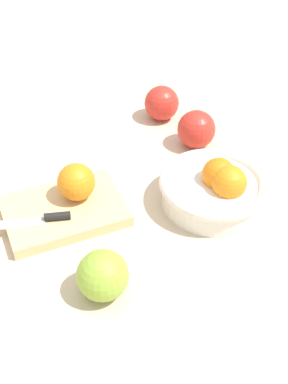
% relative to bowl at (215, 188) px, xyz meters
% --- Properties ---
extents(ground_plane, '(2.40, 2.40, 0.00)m').
position_rel_bowl_xyz_m(ground_plane, '(0.12, -0.11, -0.04)').
color(ground_plane, beige).
extents(bowl, '(0.20, 0.20, 0.09)m').
position_rel_bowl_xyz_m(bowl, '(0.00, 0.00, 0.00)').
color(bowl, white).
rests_on(bowl, ground_plane).
extents(cutting_board, '(0.23, 0.17, 0.02)m').
position_rel_bowl_xyz_m(cutting_board, '(0.25, -0.11, -0.03)').
color(cutting_board, '#DBB77F').
rests_on(cutting_board, ground_plane).
extents(orange_on_board, '(0.07, 0.07, 0.07)m').
position_rel_bowl_xyz_m(orange_on_board, '(0.22, -0.12, 0.02)').
color(orange_on_board, orange).
rests_on(orange_on_board, cutting_board).
extents(knife, '(0.15, 0.08, 0.01)m').
position_rel_bowl_xyz_m(knife, '(0.30, -0.09, -0.01)').
color(knife, silver).
rests_on(knife, cutting_board).
extents(apple_front_left, '(0.08, 0.08, 0.08)m').
position_rel_bowl_xyz_m(apple_front_left, '(-0.07, -0.30, 0.00)').
color(apple_front_left, red).
rests_on(apple_front_left, ground_plane).
extents(apple_back_right, '(0.08, 0.08, 0.08)m').
position_rel_bowl_xyz_m(apple_back_right, '(0.27, 0.08, 0.00)').
color(apple_back_right, '#8EB738').
rests_on(apple_back_right, ground_plane).
extents(apple_front_left_2, '(0.08, 0.08, 0.08)m').
position_rel_bowl_xyz_m(apple_front_left_2, '(-0.08, -0.17, 0.00)').
color(apple_front_left_2, red).
rests_on(apple_front_left_2, ground_plane).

